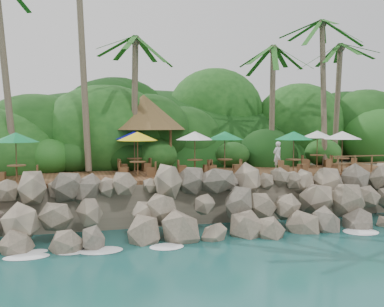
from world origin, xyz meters
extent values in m
plane|color=#19514F|center=(0.00, 0.00, 0.00)|extent=(140.00, 140.00, 0.00)
cube|color=gray|center=(0.00, 16.00, 1.05)|extent=(32.00, 25.20, 2.10)
ellipsoid|color=#143811|center=(0.00, 23.50, 0.00)|extent=(44.80, 28.00, 15.40)
cube|color=brown|center=(0.00, 6.00, 2.20)|extent=(26.00, 5.00, 0.20)
ellipsoid|color=white|center=(-9.00, 0.30, 0.03)|extent=(1.20, 0.80, 0.06)
ellipsoid|color=white|center=(-6.00, 0.30, 0.03)|extent=(1.20, 0.80, 0.06)
ellipsoid|color=white|center=(-3.00, 0.30, 0.03)|extent=(1.20, 0.80, 0.06)
ellipsoid|color=white|center=(0.00, 0.30, 0.03)|extent=(1.20, 0.80, 0.06)
ellipsoid|color=white|center=(3.00, 0.30, 0.03)|extent=(1.20, 0.80, 0.06)
ellipsoid|color=white|center=(6.00, 0.30, 0.03)|extent=(1.20, 0.80, 0.06)
cylinder|color=brown|center=(-9.85, 8.26, 7.84)|extent=(1.46, 1.97, 10.99)
cylinder|color=brown|center=(-5.77, 8.64, 9.18)|extent=(0.84, 2.79, 13.61)
cylinder|color=brown|center=(-2.80, 8.66, 6.22)|extent=(0.65, 0.65, 7.85)
ellipsoid|color=#23601E|center=(-2.80, 8.66, 10.14)|extent=(6.00, 6.00, 2.40)
cylinder|color=brown|center=(6.48, 9.27, 6.22)|extent=(0.48, 0.66, 7.85)
ellipsoid|color=#23601E|center=(6.48, 9.27, 10.15)|extent=(6.00, 6.00, 2.40)
cylinder|color=brown|center=(9.88, 8.56, 7.18)|extent=(0.75, 1.61, 9.72)
ellipsoid|color=#23601E|center=(9.88, 8.56, 12.05)|extent=(6.00, 6.00, 2.40)
cylinder|color=brown|center=(11.36, 9.16, 6.37)|extent=(0.51, 1.04, 8.15)
ellipsoid|color=#23601E|center=(11.36, 9.16, 10.45)|extent=(6.00, 6.00, 2.40)
cylinder|color=brown|center=(-3.45, 8.51, 3.50)|extent=(0.16, 0.16, 2.40)
cylinder|color=brown|center=(-0.65, 8.51, 3.50)|extent=(0.16, 0.16, 2.40)
cylinder|color=brown|center=(-3.45, 11.31, 3.50)|extent=(0.16, 0.16, 2.40)
cylinder|color=brown|center=(-0.65, 11.31, 3.50)|extent=(0.16, 0.16, 2.40)
cone|color=brown|center=(-2.05, 9.91, 5.80)|extent=(5.39, 5.39, 2.20)
cylinder|color=brown|center=(8.60, 7.16, 2.68)|extent=(0.08, 0.08, 0.76)
cylinder|color=brown|center=(8.60, 7.16, 3.07)|extent=(0.86, 0.86, 0.05)
cylinder|color=brown|center=(8.60, 7.16, 3.43)|extent=(0.05, 0.05, 2.26)
cone|color=silver|center=(8.60, 7.16, 4.41)|extent=(2.16, 2.16, 0.46)
cube|color=brown|center=(7.90, 7.32, 2.54)|extent=(0.52, 0.52, 0.47)
cube|color=brown|center=(9.30, 6.99, 2.54)|extent=(0.52, 0.52, 0.47)
cylinder|color=brown|center=(5.42, 4.40, 2.68)|extent=(0.08, 0.08, 0.76)
cylinder|color=brown|center=(5.42, 4.40, 3.07)|extent=(0.86, 0.86, 0.05)
cylinder|color=brown|center=(5.42, 4.40, 3.43)|extent=(0.05, 0.05, 2.26)
cone|color=#0D7A40|center=(5.42, 4.40, 4.41)|extent=(2.16, 2.16, 0.46)
cube|color=brown|center=(4.73, 4.19, 2.54)|extent=(0.54, 0.54, 0.47)
cube|color=brown|center=(6.11, 4.61, 2.54)|extent=(0.54, 0.54, 0.47)
cylinder|color=brown|center=(-9.01, 4.74, 2.68)|extent=(0.08, 0.08, 0.76)
cylinder|color=brown|center=(-9.01, 4.74, 3.07)|extent=(0.86, 0.86, 0.05)
cylinder|color=brown|center=(-9.01, 4.74, 3.43)|extent=(0.05, 0.05, 2.26)
cone|color=#0D783B|center=(-9.01, 4.74, 4.41)|extent=(2.16, 2.16, 0.46)
cube|color=brown|center=(-9.73, 4.79, 2.54)|extent=(0.46, 0.46, 0.47)
cube|color=brown|center=(-8.29, 4.70, 2.54)|extent=(0.46, 0.46, 0.47)
cylinder|color=brown|center=(8.54, 4.43, 2.68)|extent=(0.08, 0.08, 0.76)
cylinder|color=brown|center=(8.54, 4.43, 3.07)|extent=(0.86, 0.86, 0.05)
cylinder|color=brown|center=(8.54, 4.43, 3.43)|extent=(0.05, 0.05, 2.26)
cone|color=silver|center=(8.54, 4.43, 4.41)|extent=(2.16, 2.16, 0.46)
cube|color=brown|center=(7.83, 4.32, 2.54)|extent=(0.49, 0.49, 0.47)
cube|color=brown|center=(9.25, 4.53, 2.54)|extent=(0.49, 0.49, 0.47)
cylinder|color=brown|center=(0.09, 5.73, 2.68)|extent=(0.08, 0.08, 0.76)
cylinder|color=brown|center=(0.09, 5.73, 3.07)|extent=(0.86, 0.86, 0.05)
cylinder|color=brown|center=(0.09, 5.73, 3.43)|extent=(0.05, 0.05, 2.26)
cone|color=white|center=(0.09, 5.73, 4.41)|extent=(2.16, 2.16, 0.46)
cube|color=brown|center=(-0.63, 5.77, 2.54)|extent=(0.46, 0.46, 0.47)
cube|color=brown|center=(0.81, 5.69, 2.54)|extent=(0.46, 0.46, 0.47)
cylinder|color=brown|center=(1.76, 5.51, 2.68)|extent=(0.08, 0.08, 0.76)
cylinder|color=brown|center=(1.76, 5.51, 3.07)|extent=(0.86, 0.86, 0.05)
cylinder|color=brown|center=(1.76, 5.51, 3.43)|extent=(0.05, 0.05, 2.26)
cone|color=#0D793B|center=(1.76, 5.51, 4.41)|extent=(2.16, 2.16, 0.46)
cube|color=brown|center=(1.04, 5.57, 2.54)|extent=(0.47, 0.47, 0.47)
cube|color=brown|center=(2.47, 5.44, 2.54)|extent=(0.47, 0.47, 0.47)
cylinder|color=brown|center=(-3.14, 5.33, 2.68)|extent=(0.08, 0.08, 0.76)
cylinder|color=brown|center=(-3.14, 5.33, 3.07)|extent=(0.86, 0.86, 0.05)
cylinder|color=brown|center=(-3.14, 5.33, 3.43)|extent=(0.05, 0.05, 2.26)
cone|color=yellow|center=(-3.14, 5.33, 4.41)|extent=(2.16, 2.16, 0.46)
cube|color=brown|center=(-3.83, 5.54, 2.54)|extent=(0.54, 0.54, 0.47)
cube|color=brown|center=(-2.46, 5.11, 2.54)|extent=(0.54, 0.54, 0.47)
cylinder|color=brown|center=(-2.98, 7.60, 2.68)|extent=(0.08, 0.08, 0.76)
cylinder|color=brown|center=(-2.98, 7.60, 3.07)|extent=(0.86, 0.86, 0.05)
cylinder|color=brown|center=(-2.98, 7.60, 3.43)|extent=(0.05, 0.05, 2.26)
cone|color=#0C0DA2|center=(-2.98, 7.60, 4.41)|extent=(2.16, 2.16, 0.46)
cube|color=brown|center=(-3.68, 7.44, 2.54)|extent=(0.51, 0.51, 0.47)
cube|color=brown|center=(-2.28, 7.76, 2.54)|extent=(0.51, 0.51, 0.47)
cylinder|color=brown|center=(7.75, 3.65, 2.80)|extent=(0.10, 0.10, 1.00)
cylinder|color=brown|center=(8.85, 3.65, 2.80)|extent=(0.10, 0.10, 1.00)
cylinder|color=brown|center=(9.95, 3.65, 2.80)|extent=(0.10, 0.10, 1.00)
imported|color=silver|center=(5.41, 6.33, 3.15)|extent=(0.72, 0.59, 1.70)
camera|label=1|loc=(-6.53, -17.24, 4.98)|focal=40.64mm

